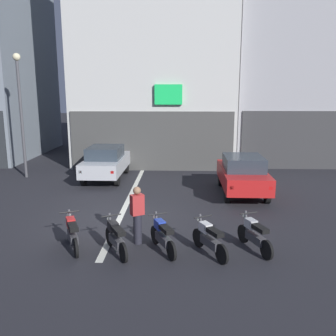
{
  "coord_description": "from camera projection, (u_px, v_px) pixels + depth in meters",
  "views": [
    {
      "loc": [
        2.04,
        -11.37,
        4.26
      ],
      "look_at": [
        1.59,
        2.0,
        1.4
      ],
      "focal_mm": 38.58,
      "sensor_mm": 36.0,
      "label": 1
    }
  ],
  "objects": [
    {
      "name": "lane_centre_line",
      "position": [
        139.0,
        178.0,
        17.93
      ],
      "size": [
        0.2,
        18.0,
        0.01
      ],
      "primitive_type": "cube",
      "color": "silver",
      "rests_on": "ground"
    },
    {
      "name": "car_red_parked_kerbside",
      "position": [
        243.0,
        173.0,
        15.08
      ],
      "size": [
        1.8,
        4.12,
        1.64
      ],
      "color": "black",
      "rests_on": "ground"
    },
    {
      "name": "building_far_right",
      "position": [
        313.0,
        33.0,
        22.49
      ],
      "size": [
        10.07,
        8.28,
        15.68
      ],
      "color": "#9E9EA3",
      "rests_on": "ground"
    },
    {
      "name": "person_by_motorcycles",
      "position": [
        137.0,
        215.0,
        10.13
      ],
      "size": [
        0.42,
        0.37,
        1.67
      ],
      "color": "#23232D",
      "rests_on": "ground"
    },
    {
      "name": "motorcycle_black_row_left_mid",
      "position": [
        116.0,
        237.0,
        9.59
      ],
      "size": [
        0.86,
        1.5,
        0.98
      ],
      "color": "black",
      "rests_on": "ground"
    },
    {
      "name": "motorcycle_white_row_right_mid",
      "position": [
        209.0,
        238.0,
        9.5
      ],
      "size": [
        0.84,
        1.51,
        0.98
      ],
      "color": "black",
      "rests_on": "ground"
    },
    {
      "name": "car_silver_crossing_near",
      "position": [
        106.0,
        161.0,
        17.64
      ],
      "size": [
        1.82,
        4.13,
        1.64
      ],
      "color": "black",
      "rests_on": "ground"
    },
    {
      "name": "motorcycle_red_row_leftmost",
      "position": [
        72.0,
        233.0,
        9.87
      ],
      "size": [
        0.78,
        1.55,
        0.98
      ],
      "color": "black",
      "rests_on": "ground"
    },
    {
      "name": "ground_plane",
      "position": [
        118.0,
        221.0,
        12.07
      ],
      "size": [
        120.0,
        120.0,
        0.0
      ],
      "primitive_type": "plane",
      "color": "#232328"
    },
    {
      "name": "motorcycle_silver_row_rightmost",
      "position": [
        254.0,
        234.0,
        9.77
      ],
      "size": [
        0.73,
        1.58,
        0.98
      ],
      "color": "black",
      "rests_on": "ground"
    },
    {
      "name": "car_grey_down_street",
      "position": [
        176.0,
        141.0,
        24.87
      ],
      "size": [
        1.77,
        4.1,
        1.64
      ],
      "color": "black",
      "rests_on": "ground"
    },
    {
      "name": "motorcycle_blue_row_centre",
      "position": [
        163.0,
        235.0,
        9.7
      ],
      "size": [
        0.79,
        1.54,
        0.98
      ],
      "color": "black",
      "rests_on": "ground"
    },
    {
      "name": "street_lamp",
      "position": [
        20.0,
        102.0,
        17.44
      ],
      "size": [
        0.36,
        0.36,
        6.01
      ],
      "color": "#47474C",
      "rests_on": "ground"
    },
    {
      "name": "building_mid_block",
      "position": [
        157.0,
        48.0,
        22.98
      ],
      "size": [
        9.12,
        9.69,
        13.89
      ],
      "color": "silver",
      "rests_on": "ground"
    }
  ]
}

